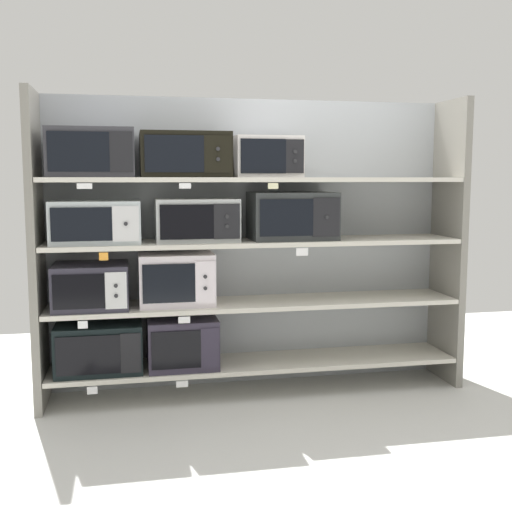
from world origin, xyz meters
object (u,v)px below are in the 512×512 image
microwave_1 (182,341)px  microwave_3 (176,279)px  microwave_0 (99,346)px  microwave_6 (292,216)px  microwave_5 (197,220)px  microwave_4 (96,222)px  microwave_8 (185,155)px  microwave_2 (91,286)px  microwave_9 (266,157)px  microwave_7 (91,153)px

microwave_1 → microwave_3: (-0.03, 0.00, 0.42)m
microwave_0 → microwave_6: microwave_6 is taller
microwave_0 → microwave_5: 1.04m
microwave_0 → microwave_4: (0.00, 0.00, 0.81)m
microwave_0 → microwave_6: size_ratio=0.97×
microwave_5 → microwave_8: microwave_8 is taller
microwave_0 → microwave_6: (1.29, 0.00, 0.83)m
microwave_0 → microwave_2: bearing=179.9°
microwave_8 → microwave_9: size_ratio=1.30×
microwave_7 → microwave_0: bearing=0.1°
microwave_7 → microwave_6: bearing=0.0°
microwave_5 → microwave_2: bearing=180.0°
microwave_0 → microwave_9: microwave_9 is taller
microwave_5 → microwave_7: (-0.65, 0.00, 0.43)m
microwave_4 → microwave_7: (-0.01, -0.00, 0.43)m
microwave_6 → microwave_7: size_ratio=1.08×
microwave_0 → microwave_4: size_ratio=0.99×
microwave_1 → microwave_8: 1.23m
microwave_2 → microwave_5: size_ratio=0.87×
microwave_2 → microwave_5: (0.68, -0.00, 0.41)m
microwave_2 → microwave_4: (0.04, 0.00, 0.41)m
microwave_0 → microwave_3: 0.66m
microwave_2 → microwave_8: size_ratio=0.83×
microwave_6 → microwave_1: bearing=180.0°
microwave_3 → microwave_2: bearing=-180.0°
microwave_0 → microwave_7: bearing=-179.9°
microwave_8 → microwave_2: bearing=180.0°
microwave_1 → microwave_4: (-0.53, -0.00, 0.80)m
microwave_5 → microwave_1: bearing=179.9°
microwave_7 → microwave_9: 1.12m
microwave_1 → microwave_4: bearing=-180.0°
microwave_0 → microwave_9: bearing=-0.0°
microwave_7 → microwave_8: bearing=-0.0°
microwave_0 → microwave_3: microwave_3 is taller
microwave_0 → microwave_5: microwave_5 is taller
microwave_2 → microwave_3: (0.54, 0.00, 0.03)m
microwave_3 → microwave_6: (0.78, -0.00, 0.40)m
microwave_2 → microwave_1: bearing=0.0°
microwave_6 → microwave_5: bearing=-180.0°
microwave_0 → microwave_8: (0.57, -0.00, 1.23)m
microwave_5 → microwave_9: bearing=-0.0°
microwave_0 → microwave_6: bearing=0.0°
microwave_7 → microwave_3: bearing=0.0°
microwave_0 → microwave_8: microwave_8 is taller
microwave_5 → microwave_6: 0.64m
microwave_6 → microwave_7: (-1.30, -0.00, 0.41)m
microwave_2 → microwave_6: size_ratio=0.83×
microwave_3 → microwave_9: size_ratio=1.11×
microwave_3 → microwave_9: bearing=-0.0°
microwave_1 → microwave_4: size_ratio=0.82×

